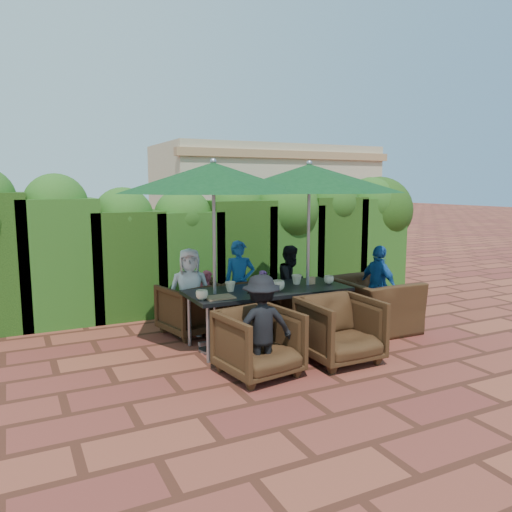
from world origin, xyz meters
name	(u,v)px	position (x,y,z in m)	size (l,w,h in m)	color
ground	(273,341)	(0.00, 0.00, 0.00)	(80.00, 80.00, 0.00)	brown
dining_table	(268,294)	(-0.09, -0.03, 0.67)	(2.19, 0.90, 0.75)	black
umbrella_left	(213,178)	(-0.84, 0.02, 2.21)	(2.42, 2.42, 2.46)	gray
umbrella_right	(309,179)	(0.53, -0.04, 2.21)	(2.53, 2.53, 2.46)	gray
chair_far_left	(191,306)	(-0.88, 0.84, 0.41)	(0.79, 0.74, 0.81)	black
chair_far_mid	(238,299)	(-0.08, 0.99, 0.39)	(0.76, 0.71, 0.78)	black
chair_far_right	(286,298)	(0.71, 0.85, 0.35)	(0.69, 0.64, 0.71)	black
chair_near_left	(259,340)	(-0.72, -1.02, 0.41)	(0.80, 0.75, 0.82)	black
chair_near_right	(340,326)	(0.36, -1.04, 0.43)	(0.84, 0.79, 0.87)	black
chair_end_right	(373,296)	(1.60, -0.15, 0.51)	(1.16, 0.76, 1.02)	black
adult_far_left	(190,292)	(-0.91, 0.82, 0.62)	(0.61, 0.37, 1.25)	silver
adult_far_mid	(239,283)	(-0.07, 0.93, 0.65)	(0.47, 0.38, 1.30)	#1C519A
adult_far_right	(291,282)	(0.81, 0.90, 0.59)	(0.57, 0.35, 1.19)	black
adult_near_left	(261,326)	(-0.72, -1.06, 0.58)	(0.74, 0.34, 1.16)	black
adult_end_right	(379,287)	(1.76, -0.08, 0.62)	(0.73, 0.36, 1.24)	#1C519A
child_left	(208,300)	(-0.57, 0.96, 0.44)	(0.32, 0.26, 0.88)	#C14455
child_right	(264,295)	(0.40, 1.04, 0.40)	(0.29, 0.23, 0.79)	#A352B1
pedestrian_a	(249,244)	(1.59, 4.09, 0.82)	(1.53, 0.55, 1.64)	#278A25
pedestrian_b	(279,240)	(2.52, 4.39, 0.83)	(0.79, 0.49, 1.66)	#C14455
pedestrian_c	(310,238)	(3.28, 4.23, 0.88)	(1.12, 0.51, 1.75)	gray
cup_a	(202,295)	(-1.11, -0.24, 0.81)	(0.15, 0.15, 0.12)	beige
cup_b	(230,287)	(-0.62, 0.03, 0.82)	(0.14, 0.14, 0.13)	beige
cup_c	(278,285)	(-0.03, -0.19, 0.82)	(0.17, 0.17, 0.14)	beige
cup_d	(297,279)	(0.41, 0.06, 0.82)	(0.15, 0.15, 0.14)	beige
cup_e	(329,280)	(0.84, -0.10, 0.81)	(0.14, 0.14, 0.11)	beige
ketchup_bottle	(254,282)	(-0.24, 0.07, 0.83)	(0.04, 0.04, 0.17)	#B20C0A
sauce_bottle	(257,282)	(-0.20, 0.09, 0.83)	(0.04, 0.04, 0.17)	#4C230C
serving_tray	(220,297)	(-0.89, -0.26, 0.76)	(0.35, 0.25, 0.02)	#8F6745
number_block_left	(259,287)	(-0.26, -0.08, 0.80)	(0.12, 0.06, 0.10)	tan
number_block_right	(311,281)	(0.59, -0.02, 0.80)	(0.12, 0.06, 0.10)	tan
hedge_wall	(207,233)	(-0.06, 2.32, 1.30)	(9.10, 1.60, 2.40)	black
building	(265,203)	(3.50, 6.99, 1.61)	(6.20, 3.08, 3.20)	tan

